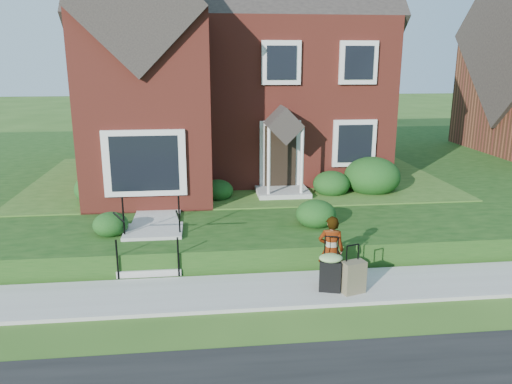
{
  "coord_description": "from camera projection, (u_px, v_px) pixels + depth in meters",
  "views": [
    {
      "loc": [
        -1.29,
        -9.41,
        4.69
      ],
      "look_at": [
        -0.01,
        2.0,
        1.64
      ],
      "focal_mm": 35.0,
      "sensor_mm": 36.0,
      "label": 1
    }
  ],
  "objects": [
    {
      "name": "front_steps",
      "position": [
        152.0,
        244.0,
        11.77
      ],
      "size": [
        1.4,
        2.02,
        1.5
      ],
      "color": "#9E9B93",
      "rests_on": "ground"
    },
    {
      "name": "foundation_shrubs",
      "position": [
        272.0,
        182.0,
        15.0
      ],
      "size": [
        10.0,
        4.52,
        1.24
      ],
      "color": "black",
      "rests_on": "terrace"
    },
    {
      "name": "main_house",
      "position": [
        228.0,
        43.0,
        18.24
      ],
      "size": [
        10.4,
        10.2,
        9.4
      ],
      "color": "maroon",
      "rests_on": "terrace"
    },
    {
      "name": "woman",
      "position": [
        331.0,
        250.0,
        10.46
      ],
      "size": [
        0.61,
        0.48,
        1.49
      ],
      "primitive_type": "imported",
      "rotation": [
        0.0,
        0.0,
        2.89
      ],
      "color": "#999999",
      "rests_on": "sidewalk"
    },
    {
      "name": "suitcase_olive",
      "position": [
        354.0,
        277.0,
        10.12
      ],
      "size": [
        0.52,
        0.39,
        1.01
      ],
      "rotation": [
        0.0,
        0.0,
        0.29
      ],
      "color": "brown",
      "rests_on": "sidewalk"
    },
    {
      "name": "terrace",
      "position": [
        326.0,
        166.0,
        21.21
      ],
      "size": [
        44.0,
        20.0,
        0.6
      ],
      "primitive_type": "cube",
      "color": "#14380F",
      "rests_on": "ground"
    },
    {
      "name": "ground",
      "position": [
        267.0,
        292.0,
        10.39
      ],
      "size": [
        120.0,
        120.0,
        0.0
      ],
      "primitive_type": "plane",
      "color": "#2D5119",
      "rests_on": "ground"
    },
    {
      "name": "sidewalk",
      "position": [
        267.0,
        291.0,
        10.38
      ],
      "size": [
        60.0,
        1.6,
        0.08
      ],
      "primitive_type": "cube",
      "color": "#9E9B93",
      "rests_on": "ground"
    },
    {
      "name": "walkway",
      "position": [
        161.0,
        201.0,
        14.76
      ],
      "size": [
        1.2,
        6.0,
        0.06
      ],
      "primitive_type": "cube",
      "color": "#9E9B93",
      "rests_on": "terrace"
    },
    {
      "name": "suitcase_black",
      "position": [
        330.0,
        270.0,
        10.17
      ],
      "size": [
        0.57,
        0.51,
        1.17
      ],
      "rotation": [
        0.0,
        0.0,
        -0.28
      ],
      "color": "black",
      "rests_on": "sidewalk"
    }
  ]
}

